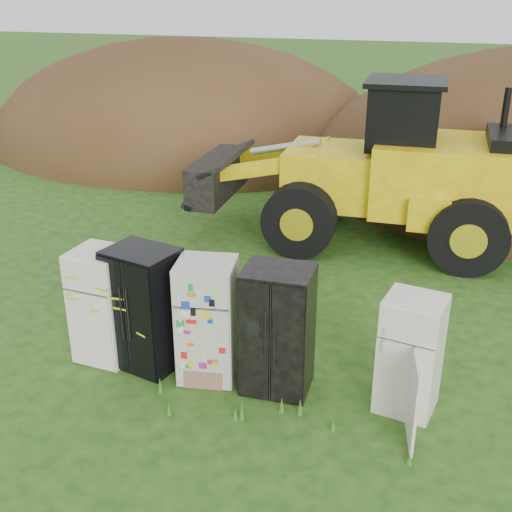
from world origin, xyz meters
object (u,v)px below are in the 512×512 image
(fridge_black_side, at_px, (145,308))
(fridge_sticker, at_px, (207,320))
(fridge_leftmost, at_px, (103,305))
(wheel_loader, at_px, (357,162))
(fridge_open_door, at_px, (410,354))
(fridge_dark_mid, at_px, (277,330))

(fridge_black_side, relative_size, fridge_sticker, 1.03)
(fridge_leftmost, relative_size, fridge_sticker, 0.97)
(fridge_sticker, xyz_separation_m, wheel_loader, (1.27, 6.28, 0.91))
(fridge_leftmost, height_order, fridge_black_side, fridge_black_side)
(fridge_leftmost, relative_size, fridge_black_side, 0.95)
(fridge_black_side, xyz_separation_m, wheel_loader, (2.32, 6.24, 0.88))
(fridge_sticker, bearing_deg, fridge_black_side, 169.29)
(fridge_open_door, bearing_deg, fridge_leftmost, -169.23)
(fridge_leftmost, distance_m, fridge_black_side, 0.72)
(fridge_black_side, distance_m, fridge_dark_mid, 2.14)
(fridge_black_side, distance_m, wheel_loader, 6.71)
(fridge_open_door, distance_m, wheel_loader, 6.54)
(fridge_black_side, relative_size, fridge_dark_mid, 1.01)
(fridge_leftmost, relative_size, fridge_open_door, 1.07)
(fridge_leftmost, bearing_deg, fridge_open_door, 4.98)
(fridge_sticker, bearing_deg, wheel_loader, 69.88)
(fridge_leftmost, relative_size, fridge_dark_mid, 0.96)
(fridge_dark_mid, height_order, wheel_loader, wheel_loader)
(fridge_sticker, bearing_deg, fridge_open_door, -7.93)
(fridge_open_door, bearing_deg, wheel_loader, 116.24)
(fridge_black_side, height_order, fridge_dark_mid, fridge_black_side)
(fridge_black_side, distance_m, fridge_sticker, 1.05)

